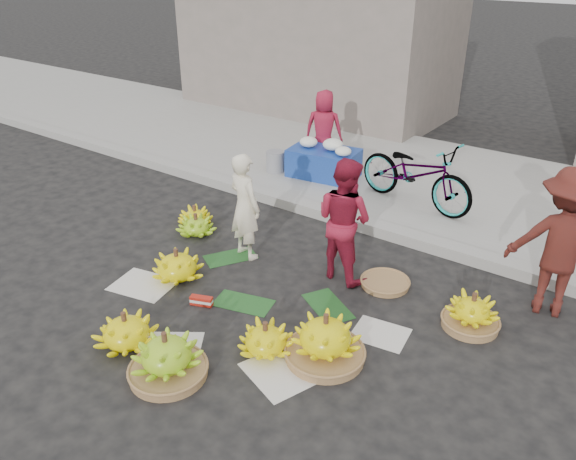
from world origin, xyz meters
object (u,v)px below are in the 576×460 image
Objects in this scene: vendor_cream at (245,206)px; flower_table at (324,161)px; bicycle at (416,173)px; banana_bunch_4 at (325,339)px; banana_bunch_0 at (177,265)px.

flower_table is (-0.53, 2.66, -0.30)m from vendor_cream.
bicycle is at bearing -102.39° from vendor_cream.
banana_bunch_4 is at bearing -64.90° from flower_table.
flower_table is (-2.44, 3.79, 0.16)m from banana_bunch_4.
bicycle reaches higher than banana_bunch_0.
banana_bunch_0 is at bearing 84.99° from vendor_cream.
banana_bunch_4 is 0.45× the size of bicycle.
banana_bunch_4 is at bearing -157.87° from bicycle.
flower_table is at bearing 122.76° from banana_bunch_4.
bicycle is (-0.74, 3.60, 0.39)m from banana_bunch_4.
banana_bunch_0 is 0.41× the size of bicycle.
vendor_cream is 2.73m from flower_table.
banana_bunch_0 is 0.91× the size of banana_bunch_4.
vendor_cream is 1.15× the size of flower_table.
bicycle is at bearing 101.64° from banana_bunch_4.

